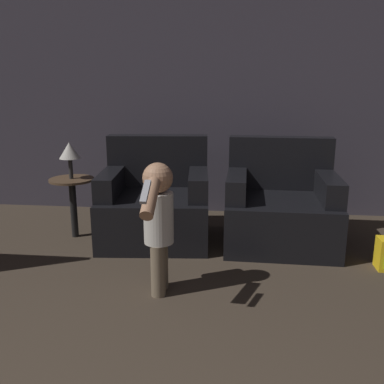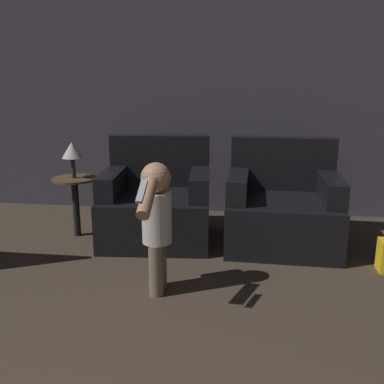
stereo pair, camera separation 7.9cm
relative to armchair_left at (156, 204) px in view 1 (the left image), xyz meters
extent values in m
cube|color=#3D3842|center=(0.29, 0.89, 0.99)|extent=(8.40, 0.05, 2.60)
cube|color=black|center=(0.00, -0.05, -0.10)|extent=(0.99, 0.92, 0.41)
cube|color=black|center=(-0.02, 0.29, 0.34)|extent=(0.93, 0.24, 0.47)
cube|color=black|center=(-0.37, -0.09, 0.21)|extent=(0.22, 0.70, 0.20)
cube|color=black|center=(0.38, -0.02, 0.21)|extent=(0.22, 0.70, 0.20)
cube|color=black|center=(1.09, -0.05, -0.10)|extent=(0.94, 0.87, 0.41)
cube|color=black|center=(1.10, 0.29, 0.34)|extent=(0.92, 0.18, 0.47)
cube|color=black|center=(0.71, -0.05, 0.21)|extent=(0.18, 0.69, 0.20)
cube|color=black|center=(1.47, -0.06, 0.21)|extent=(0.18, 0.69, 0.20)
cylinder|color=brown|center=(0.22, -1.07, -0.13)|extent=(0.10, 0.10, 0.35)
cylinder|color=brown|center=(0.22, -0.96, -0.13)|extent=(0.10, 0.10, 0.35)
cylinder|color=#B7B2A8|center=(0.22, -1.01, 0.21)|extent=(0.19, 0.19, 0.33)
sphere|color=#A37556|center=(0.22, -1.01, 0.47)|extent=(0.19, 0.19, 0.19)
cylinder|color=#A37556|center=(0.22, -0.89, 0.19)|extent=(0.08, 0.08, 0.28)
cylinder|color=#A37556|center=(0.22, -1.25, 0.41)|extent=(0.08, 0.28, 0.21)
cube|color=#99999E|center=(0.22, -1.38, 0.48)|extent=(0.04, 0.16, 0.10)
cylinder|color=black|center=(-0.74, -0.05, -0.05)|extent=(0.06, 0.06, 0.52)
cylinder|color=#4C3826|center=(-0.74, -0.05, 0.22)|extent=(0.39, 0.39, 0.02)
cylinder|color=#262626|center=(-0.74, -0.05, 0.32)|extent=(0.04, 0.04, 0.18)
cone|color=#B2ADA3|center=(-0.74, -0.05, 0.48)|extent=(0.18, 0.18, 0.14)
camera|label=1|loc=(0.70, -3.59, 1.06)|focal=40.00mm
camera|label=2|loc=(0.78, -3.58, 1.06)|focal=40.00mm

